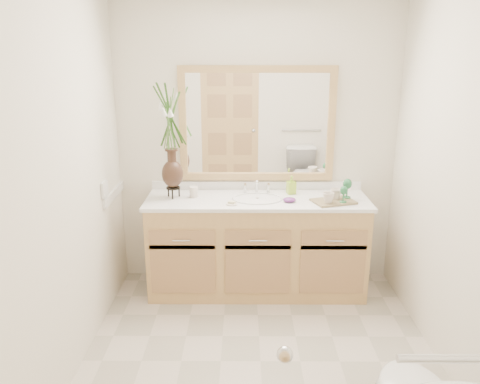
{
  "coord_description": "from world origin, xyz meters",
  "views": [
    {
      "loc": [
        -0.12,
        -2.68,
        1.99
      ],
      "look_at": [
        -0.14,
        0.65,
        0.99
      ],
      "focal_mm": 35.0,
      "sensor_mm": 36.0,
      "label": 1
    }
  ],
  "objects_px": {
    "flower_vase": "(171,128)",
    "tumbler": "(194,192)",
    "soap_bottle": "(291,186)",
    "tray": "(333,201)"
  },
  "relations": [
    {
      "from": "soap_bottle",
      "to": "tray",
      "type": "xyz_separation_m",
      "value": [
        0.32,
        -0.24,
        -0.06
      ]
    },
    {
      "from": "tumbler",
      "to": "tray",
      "type": "distance_m",
      "value": 1.15
    },
    {
      "from": "tumbler",
      "to": "soap_bottle",
      "type": "relative_size",
      "value": 0.64
    },
    {
      "from": "flower_vase",
      "to": "soap_bottle",
      "type": "height_order",
      "value": "flower_vase"
    },
    {
      "from": "soap_bottle",
      "to": "tumbler",
      "type": "bearing_deg",
      "value": 174.38
    },
    {
      "from": "flower_vase",
      "to": "tray",
      "type": "xyz_separation_m",
      "value": [
        1.31,
        -0.13,
        -0.57
      ]
    },
    {
      "from": "flower_vase",
      "to": "soap_bottle",
      "type": "distance_m",
      "value": 1.12
    },
    {
      "from": "flower_vase",
      "to": "tumbler",
      "type": "height_order",
      "value": "flower_vase"
    },
    {
      "from": "tumbler",
      "to": "soap_bottle",
      "type": "xyz_separation_m",
      "value": [
        0.82,
        0.1,
        0.03
      ]
    },
    {
      "from": "tumbler",
      "to": "soap_bottle",
      "type": "distance_m",
      "value": 0.83
    }
  ]
}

